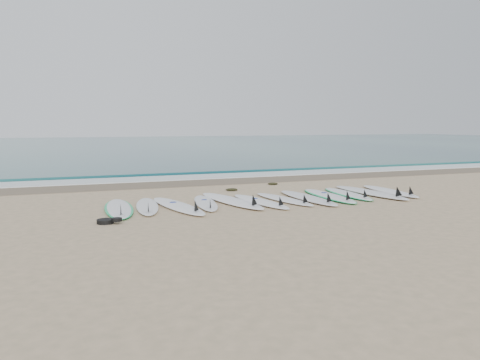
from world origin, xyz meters
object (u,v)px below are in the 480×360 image
object	(u,v)px
surfboard_6	(285,199)
leash_coil	(108,221)
surfboard_11	(391,191)
surfboard_0	(119,208)

from	to	relation	value
surfboard_6	leash_coil	world-z (taller)	surfboard_6
surfboard_6	surfboard_11	xyz separation A→B (m)	(3.32, 0.18, 0.00)
surfboard_11	leash_coil	xyz separation A→B (m)	(-7.62, -1.32, -0.01)
surfboard_6	surfboard_11	bearing A→B (deg)	-6.02
surfboard_0	leash_coil	distance (m)	1.37
surfboard_6	surfboard_11	size ratio (longest dim) A/B	0.93
surfboard_0	leash_coil	xyz separation A→B (m)	(-0.35, -1.33, 0.00)
surfboard_0	surfboard_6	xyz separation A→B (m)	(3.95, -0.19, 0.00)
surfboard_11	leash_coil	world-z (taller)	surfboard_11
surfboard_11	leash_coil	bearing A→B (deg)	-166.05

